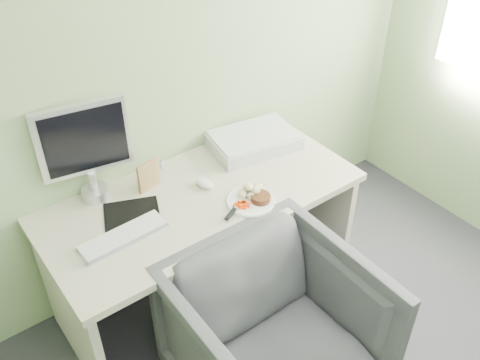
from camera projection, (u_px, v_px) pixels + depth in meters
wall_back at (152, 54)px, 2.53m from camera, size 3.50×0.00×3.50m
desk at (203, 222)px, 2.78m from camera, size 1.60×0.75×0.73m
plate at (250, 202)px, 2.62m from camera, size 0.24×0.24×0.01m
steak at (261, 198)px, 2.61m from camera, size 0.11×0.11×0.03m
potato_pile at (248, 188)px, 2.65m from camera, size 0.12×0.10×0.06m
carrot_heap at (241, 203)px, 2.57m from camera, size 0.07×0.06×0.04m
steak_knife at (234, 210)px, 2.54m from camera, size 0.21×0.12×0.02m
mousepad at (132, 215)px, 2.55m from camera, size 0.33×0.31×0.00m
keyboard at (123, 236)px, 2.41m from camera, size 0.41×0.14×0.02m
computer_mouse at (205, 184)px, 2.72m from camera, size 0.09×0.12×0.04m
photo_frame at (148, 176)px, 2.67m from camera, size 0.13×0.04×0.16m
eyedrop_bottle at (162, 164)px, 2.83m from camera, size 0.02×0.02×0.06m
scanner at (253, 141)px, 3.00m from camera, size 0.52×0.39×0.07m
monitor at (85, 148)px, 2.49m from camera, size 0.43×0.15×0.51m
desk_chair at (277, 338)px, 2.41m from camera, size 0.82×0.85×0.76m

